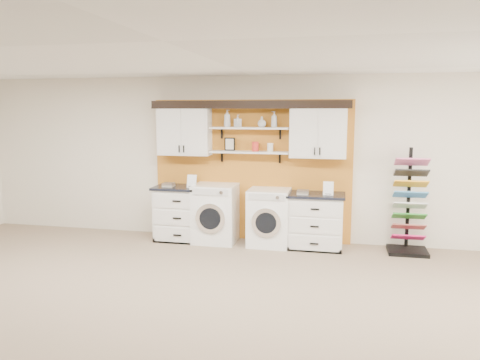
% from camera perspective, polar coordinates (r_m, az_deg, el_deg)
% --- Properties ---
extents(floor, '(10.00, 10.00, 0.00)m').
position_cam_1_polar(floor, '(4.69, -8.43, -19.87)').
color(floor, gray).
rests_on(floor, ground).
extents(ceiling, '(10.00, 10.00, 0.00)m').
position_cam_1_polar(ceiling, '(4.17, -9.30, 16.36)').
color(ceiling, white).
rests_on(ceiling, wall_back).
extents(wall_back, '(10.00, 0.00, 10.00)m').
position_cam_1_polar(wall_back, '(8.03, 1.43, 2.62)').
color(wall_back, silver).
rests_on(wall_back, floor).
extents(accent_panel, '(3.40, 0.07, 2.40)m').
position_cam_1_polar(accent_panel, '(8.02, 1.38, 1.17)').
color(accent_panel, '#BD7220').
rests_on(accent_panel, wall_back).
extents(upper_cabinet_left, '(0.90, 0.35, 0.84)m').
position_cam_1_polar(upper_cabinet_left, '(8.09, -6.77, 6.01)').
color(upper_cabinet_left, white).
rests_on(upper_cabinet_left, wall_back).
extents(upper_cabinet_right, '(0.90, 0.35, 0.84)m').
position_cam_1_polar(upper_cabinet_right, '(7.66, 9.52, 5.82)').
color(upper_cabinet_right, white).
rests_on(upper_cabinet_right, wall_back).
extents(shelf_lower, '(1.32, 0.28, 0.03)m').
position_cam_1_polar(shelf_lower, '(7.83, 1.16, 3.42)').
color(shelf_lower, white).
rests_on(shelf_lower, wall_back).
extents(shelf_upper, '(1.32, 0.28, 0.03)m').
position_cam_1_polar(shelf_upper, '(7.80, 1.17, 6.35)').
color(shelf_upper, white).
rests_on(shelf_upper, wall_back).
extents(crown_molding, '(3.30, 0.41, 0.13)m').
position_cam_1_polar(crown_molding, '(7.81, 1.19, 9.27)').
color(crown_molding, black).
rests_on(crown_molding, wall_back).
extents(picture_frame, '(0.18, 0.02, 0.22)m').
position_cam_1_polar(picture_frame, '(7.94, -1.26, 4.39)').
color(picture_frame, black).
rests_on(picture_frame, shelf_lower).
extents(canister_red, '(0.11, 0.11, 0.16)m').
position_cam_1_polar(canister_red, '(7.80, 1.88, 4.10)').
color(canister_red, red).
rests_on(canister_red, shelf_lower).
extents(canister_cream, '(0.10, 0.10, 0.14)m').
position_cam_1_polar(canister_cream, '(7.76, 3.70, 3.99)').
color(canister_cream, silver).
rests_on(canister_cream, shelf_lower).
extents(base_cabinet_left, '(0.96, 0.66, 0.94)m').
position_cam_1_polar(base_cabinet_left, '(8.13, -6.94, -4.03)').
color(base_cabinet_left, white).
rests_on(base_cabinet_left, floor).
extents(base_cabinet_right, '(0.91, 0.66, 0.90)m').
position_cam_1_polar(base_cabinet_right, '(7.71, 9.20, -4.93)').
color(base_cabinet_right, white).
rests_on(base_cabinet_right, floor).
extents(washer, '(0.71, 0.71, 0.99)m').
position_cam_1_polar(washer, '(7.95, -2.99, -4.07)').
color(washer, white).
rests_on(washer, floor).
extents(dryer, '(0.67, 0.71, 0.94)m').
position_cam_1_polar(dryer, '(7.77, 3.58, -4.55)').
color(dryer, white).
rests_on(dryer, floor).
extents(sample_rack, '(0.60, 0.50, 1.65)m').
position_cam_1_polar(sample_rack, '(7.79, 19.87, -4.59)').
color(sample_rack, black).
rests_on(sample_rack, floor).
extents(soap_bottle_a, '(0.15, 0.14, 0.29)m').
position_cam_1_polar(soap_bottle_a, '(7.88, -1.57, 7.52)').
color(soap_bottle_a, silver).
rests_on(soap_bottle_a, shelf_upper).
extents(soap_bottle_b, '(0.13, 0.13, 0.21)m').
position_cam_1_polar(soap_bottle_b, '(7.84, -0.28, 7.22)').
color(soap_bottle_b, silver).
rests_on(soap_bottle_b, shelf_upper).
extents(soap_bottle_c, '(0.14, 0.14, 0.18)m').
position_cam_1_polar(soap_bottle_c, '(7.76, 2.68, 7.10)').
color(soap_bottle_c, silver).
rests_on(soap_bottle_c, shelf_upper).
extents(soap_bottle_d, '(0.14, 0.14, 0.26)m').
position_cam_1_polar(soap_bottle_d, '(7.73, 4.19, 7.38)').
color(soap_bottle_d, silver).
rests_on(soap_bottle_d, shelf_upper).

